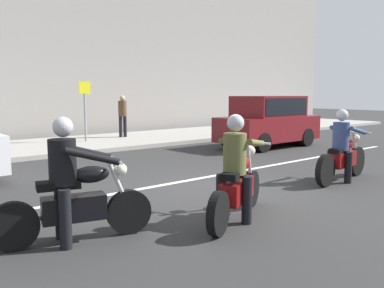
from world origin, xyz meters
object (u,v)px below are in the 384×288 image
at_px(motorcycle_with_rider_denim_blue, 342,152).
at_px(motorcycle_with_rider_black_leather, 72,191).
at_px(parked_hatchback_maroon, 268,121).
at_px(motorcycle_with_rider_olive, 237,177).
at_px(pedestrian_bystander, 123,113).
at_px(street_sign_post, 85,104).

height_order(motorcycle_with_rider_denim_blue, motorcycle_with_rider_black_leather, motorcycle_with_rider_black_leather).
bearing_deg(motorcycle_with_rider_denim_blue, parked_hatchback_maroon, 55.13).
height_order(motorcycle_with_rider_olive, parked_hatchback_maroon, parked_hatchback_maroon).
height_order(motorcycle_with_rider_olive, motorcycle_with_rider_denim_blue, motorcycle_with_rider_olive).
xyz_separation_m(motorcycle_with_rider_olive, motorcycle_with_rider_black_leather, (-2.26, 0.71, 0.01)).
distance_m(motorcycle_with_rider_denim_blue, pedestrian_bystander, 9.76).
relative_size(motorcycle_with_rider_olive, pedestrian_bystander, 1.22).
xyz_separation_m(motorcycle_with_rider_denim_blue, motorcycle_with_rider_black_leather, (-6.00, 0.31, 0.03)).
distance_m(motorcycle_with_rider_black_leather, parked_hatchback_maroon, 10.22).
height_order(motorcycle_with_rider_olive, motorcycle_with_rider_black_leather, motorcycle_with_rider_black_leather).
distance_m(motorcycle_with_rider_denim_blue, motorcycle_with_rider_black_leather, 6.01).
distance_m(street_sign_post, pedestrian_bystander, 1.89).
bearing_deg(motorcycle_with_rider_olive, pedestrian_bystander, 67.99).
relative_size(motorcycle_with_rider_black_leather, pedestrian_bystander, 1.20).
relative_size(motorcycle_with_rider_denim_blue, street_sign_post, 1.02).
bearing_deg(pedestrian_bystander, motorcycle_with_rider_black_leather, -124.00).
xyz_separation_m(motorcycle_with_rider_denim_blue, street_sign_post, (-1.44, 9.34, 0.86)).
distance_m(motorcycle_with_rider_olive, parked_hatchback_maroon, 8.62).
bearing_deg(motorcycle_with_rider_denim_blue, pedestrian_bystander, 87.86).
xyz_separation_m(motorcycle_with_rider_black_leather, pedestrian_bystander, (6.36, 9.44, 0.45)).
distance_m(motorcycle_with_rider_olive, motorcycle_with_rider_black_leather, 2.37).
bearing_deg(motorcycle_with_rider_denim_blue, street_sign_post, 98.78).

